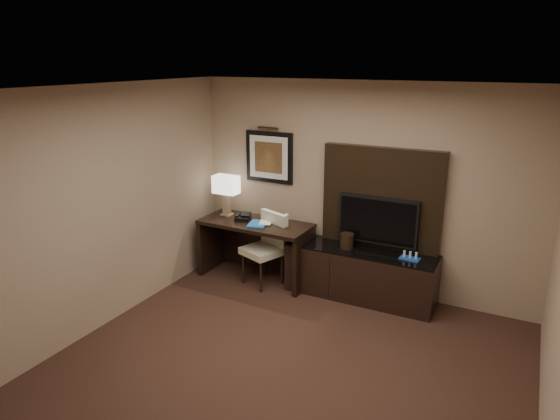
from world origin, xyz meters
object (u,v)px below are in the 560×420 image
Objects in this scene: table_lamp at (226,194)px; minibar_tray at (410,256)px; tv at (378,220)px; desk_phone at (243,217)px; credenza at (360,274)px; desk_chair at (262,250)px; ice_bucket at (347,241)px; water_bottle at (286,220)px; desk at (256,250)px.

table_lamp is 2.64m from minibar_tray.
table_lamp is at bearing 179.24° from minibar_tray.
tv is 5.18× the size of desk_phone.
credenza is 8.16× the size of minibar_tray.
tv is 1.03× the size of desk_chair.
minibar_tray is at bearing -2.88° from credenza.
credenza is at bearing 8.55° from ice_bucket.
tv is 4.31× the size of minibar_tray.
minibar_tray is at bearing 26.45° from desk_chair.
water_bottle is 0.85× the size of ice_bucket.
ice_bucket is (-0.33, -0.17, -0.27)m from tv.
water_bottle is at bearing 53.10° from desk_chair.
tv reaches higher than water_bottle.
credenza is (1.47, 0.09, -0.08)m from desk.
minibar_tray is at bearing -20.27° from tv.
desk is 9.44× the size of water_bottle.
credenza is 1.95× the size of desk_chair.
water_bottle is 0.86m from ice_bucket.
ice_bucket is (1.81, -0.03, -0.38)m from table_lamp.
tv is at bearing 34.73° from desk_chair.
desk_chair is at bearing -17.41° from table_lamp.
desk is at bearing -178.36° from minibar_tray.
ice_bucket reaches higher than desk.
desk_phone reaches higher than credenza.
desk is 2.11m from minibar_tray.
table_lamp is (-0.69, 0.22, 0.64)m from desk_chair.
water_bottle reaches higher than desk_phone.
tv is at bearing 3.66° from table_lamp.
table_lamp is at bearing -176.39° from desk_chair.
desk is at bearing -10.38° from table_lamp.
credenza is at bearing 30.35° from desk_chair.
minibar_tray is (0.46, -0.17, -0.33)m from tv.
desk_chair reaches higher than desk_phone.
desk is 1.75m from tv.
desk_phone is (-0.36, 0.11, 0.38)m from desk_chair.
tv is 6.17× the size of water_bottle.
desk_chair is 5.99× the size of water_bottle.
desk_phone reaches higher than ice_bucket.
tv is 1.65× the size of table_lamp.
water_bottle is (0.96, -0.05, -0.22)m from table_lamp.
ice_bucket is (0.84, 0.01, -0.15)m from water_bottle.
desk_phone is at bearing -176.50° from credenza.
desk is at bearing -177.16° from ice_bucket.
desk_chair is at bearing -174.57° from minibar_tray.
minibar_tray is at bearing 2.78° from desk.
desk_phone is (0.33, -0.10, -0.25)m from table_lamp.
tv is at bearing 9.25° from desk.
water_bottle reaches higher than desk_chair.
table_lamp is (-2.14, -0.14, 0.10)m from tv.
credenza is 0.72m from tv.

